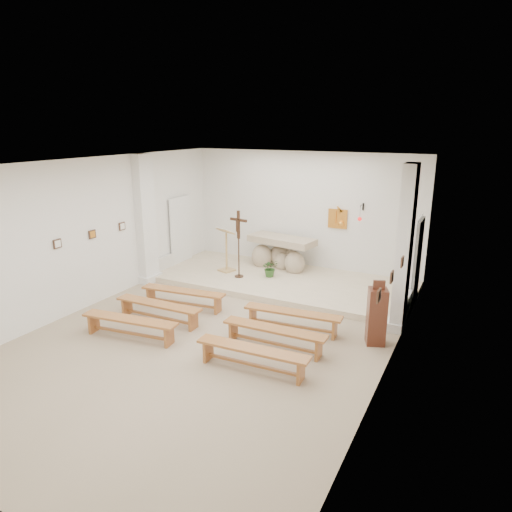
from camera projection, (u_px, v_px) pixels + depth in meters
The scene contains 29 objects.
ground at pixel (215, 333), 9.56m from camera, with size 7.00×10.00×0.00m, color tan.
wall_left at pixel (85, 235), 10.60m from camera, with size 0.02×10.00×3.50m, color white.
wall_right at pixel (391, 279), 7.56m from camera, with size 0.02×10.00×3.50m, color white.
wall_back at pixel (303, 212), 13.35m from camera, with size 7.00×0.02×3.50m, color white.
ceiling at pixel (210, 164), 8.60m from camera, with size 7.00×10.00×0.02m, color silver.
sanctuary_platform at pixel (282, 281), 12.54m from camera, with size 6.98×3.00×0.15m, color beige.
pilaster_left at pixel (146, 220), 12.26m from camera, with size 0.26×0.55×3.50m, color white.
pilaster_right at pixel (404, 250), 9.32m from camera, with size 0.26×0.55×3.50m, color white.
gold_wall_relief at pixel (338, 219), 12.90m from camera, with size 0.55×0.04×0.55m, color gold.
sanctuary_lamp at pixel (360, 217), 12.33m from camera, with size 0.11×0.36×0.44m.
station_frame_left_front at pixel (57, 244), 9.91m from camera, with size 0.03×0.20×0.20m, color #442C1E.
station_frame_left_mid at pixel (92, 234), 10.77m from camera, with size 0.03×0.20×0.20m, color #442C1E.
station_frame_left_rear at pixel (122, 226), 11.63m from camera, with size 0.03×0.20×0.20m, color #442C1E.
station_frame_right_front at pixel (379, 296), 6.89m from camera, with size 0.03×0.20×0.20m, color #442C1E.
station_frame_right_mid at pixel (392, 277), 7.75m from camera, with size 0.03×0.20×0.20m, color #442C1E.
station_frame_right_rear at pixel (402, 262), 8.60m from camera, with size 0.03×0.20×0.20m, color #442C1E.
radiator_left at pixel (163, 265), 13.30m from camera, with size 0.10×0.85×0.52m, color silver.
radiator_right at pixel (407, 306), 10.31m from camera, with size 0.10×0.85×0.52m, color silver.
altar at pixel (281, 255), 13.38m from camera, with size 2.07×1.07×1.02m.
lectern at pixel (226, 249), 12.99m from camera, with size 0.55×0.50×1.30m.
crucifix_stand at pixel (239, 239), 12.35m from camera, with size 0.56×0.24×1.86m.
potted_plant at pixel (270, 268), 12.61m from camera, with size 0.45×0.39×0.50m, color #2D5622.
donation_pedestal at pixel (377, 316), 8.96m from camera, with size 0.46×0.46×1.33m.
bench_left_front at pixel (183, 294), 10.82m from camera, with size 2.12×0.57×0.44m.
bench_right_front at pixel (293, 316), 9.60m from camera, with size 2.11×0.52×0.44m.
bench_left_second at pixel (159, 308), 10.04m from camera, with size 2.10×0.37×0.44m.
bench_right_second at pixel (274, 333), 8.81m from camera, with size 2.10×0.37×0.44m.
bench_left_third at pixel (130, 323), 9.25m from camera, with size 2.12×0.58×0.44m.
bench_right_third at pixel (252, 354), 8.03m from camera, with size 2.11×0.42×0.44m.
Camera 1 is at (4.74, -7.40, 4.20)m, focal length 32.00 mm.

